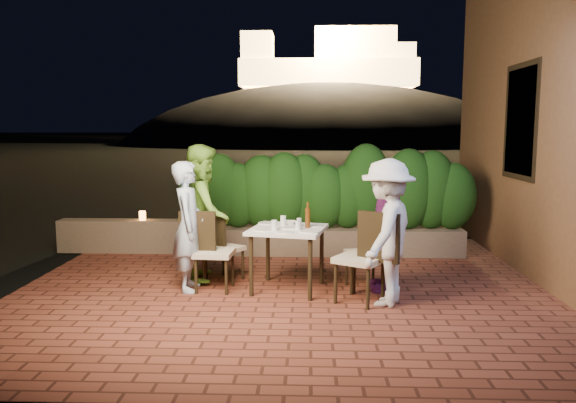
# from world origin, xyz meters

# --- Properties ---
(ground) EXTENTS (400.00, 400.00, 0.00)m
(ground) POSITION_xyz_m (0.00, 0.00, -0.02)
(ground) COLOR black
(ground) RESTS_ON ground
(terrace_floor) EXTENTS (7.00, 6.00, 0.15)m
(terrace_floor) POSITION_xyz_m (0.00, 0.50, -0.07)
(terrace_floor) COLOR brown
(terrace_floor) RESTS_ON ground
(building_wall) EXTENTS (1.60, 5.00, 5.00)m
(building_wall) POSITION_xyz_m (3.60, 2.00, 2.50)
(building_wall) COLOR brown
(building_wall) RESTS_ON ground
(window_pane) EXTENTS (0.08, 1.00, 1.40)m
(window_pane) POSITION_xyz_m (2.82, 1.50, 2.00)
(window_pane) COLOR black
(window_pane) RESTS_ON building_wall
(window_frame) EXTENTS (0.06, 1.15, 1.55)m
(window_frame) POSITION_xyz_m (2.81, 1.50, 2.00)
(window_frame) COLOR black
(window_frame) RESTS_ON building_wall
(planter) EXTENTS (4.20, 0.55, 0.40)m
(planter) POSITION_xyz_m (0.20, 2.30, 0.20)
(planter) COLOR brown
(planter) RESTS_ON ground
(hedge) EXTENTS (4.00, 0.70, 1.10)m
(hedge) POSITION_xyz_m (0.20, 2.30, 0.95)
(hedge) COLOR #174011
(hedge) RESTS_ON planter
(parapet) EXTENTS (2.20, 0.30, 0.50)m
(parapet) POSITION_xyz_m (-2.80, 2.30, 0.25)
(parapet) COLOR brown
(parapet) RESTS_ON ground
(hill) EXTENTS (52.00, 40.00, 22.00)m
(hill) POSITION_xyz_m (2.00, 60.00, -4.00)
(hill) COLOR black
(hill) RESTS_ON ground
(fortress) EXTENTS (26.00, 8.00, 8.00)m
(fortress) POSITION_xyz_m (2.00, 60.00, 10.50)
(fortress) COLOR #FFCC7A
(fortress) RESTS_ON hill
(dining_table) EXTENTS (0.99, 0.99, 0.75)m
(dining_table) POSITION_xyz_m (-0.27, 0.33, 0.38)
(dining_table) COLOR white
(dining_table) RESTS_ON ground
(plate_nw) EXTENTS (0.20, 0.20, 0.01)m
(plate_nw) POSITION_xyz_m (-0.56, 0.15, 0.76)
(plate_nw) COLOR white
(plate_nw) RESTS_ON dining_table
(plate_sw) EXTENTS (0.22, 0.22, 0.01)m
(plate_sw) POSITION_xyz_m (-0.54, 0.61, 0.76)
(plate_sw) COLOR white
(plate_sw) RESTS_ON dining_table
(plate_ne) EXTENTS (0.24, 0.24, 0.01)m
(plate_ne) POSITION_xyz_m (-0.02, 0.08, 0.76)
(plate_ne) COLOR white
(plate_ne) RESTS_ON dining_table
(plate_se) EXTENTS (0.20, 0.20, 0.01)m
(plate_se) POSITION_xyz_m (0.05, 0.46, 0.76)
(plate_se) COLOR white
(plate_se) RESTS_ON dining_table
(plate_centre) EXTENTS (0.24, 0.24, 0.01)m
(plate_centre) POSITION_xyz_m (-0.25, 0.31, 0.76)
(plate_centre) COLOR white
(plate_centre) RESTS_ON dining_table
(plate_front) EXTENTS (0.20, 0.20, 0.01)m
(plate_front) POSITION_xyz_m (-0.29, 0.02, 0.76)
(plate_front) COLOR white
(plate_front) RESTS_ON dining_table
(glass_nw) EXTENTS (0.07, 0.07, 0.12)m
(glass_nw) POSITION_xyz_m (-0.42, 0.17, 0.81)
(glass_nw) COLOR silver
(glass_nw) RESTS_ON dining_table
(glass_sw) EXTENTS (0.07, 0.07, 0.12)m
(glass_sw) POSITION_xyz_m (-0.33, 0.51, 0.81)
(glass_sw) COLOR silver
(glass_sw) RESTS_ON dining_table
(glass_ne) EXTENTS (0.06, 0.06, 0.11)m
(glass_ne) POSITION_xyz_m (-0.15, 0.22, 0.80)
(glass_ne) COLOR silver
(glass_ne) RESTS_ON dining_table
(glass_se) EXTENTS (0.06, 0.06, 0.10)m
(glass_se) POSITION_xyz_m (-0.14, 0.43, 0.80)
(glass_se) COLOR silver
(glass_se) RESTS_ON dining_table
(beer_bottle) EXTENTS (0.06, 0.06, 0.30)m
(beer_bottle) POSITION_xyz_m (-0.04, 0.34, 0.90)
(beer_bottle) COLOR #532A0D
(beer_bottle) RESTS_ON dining_table
(bowl) EXTENTS (0.17, 0.17, 0.04)m
(bowl) POSITION_xyz_m (-0.26, 0.59, 0.77)
(bowl) COLOR white
(bowl) RESTS_ON dining_table
(chair_left_front) EXTENTS (0.47, 0.47, 0.95)m
(chair_left_front) POSITION_xyz_m (-1.14, 0.29, 0.47)
(chair_left_front) COLOR black
(chair_left_front) RESTS_ON ground
(chair_left_back) EXTENTS (0.55, 0.55, 0.86)m
(chair_left_back) POSITION_xyz_m (-1.09, 0.73, 0.43)
(chair_left_back) COLOR black
(chair_left_back) RESTS_ON ground
(chair_right_front) EXTENTS (0.65, 0.65, 1.02)m
(chair_right_front) POSITION_xyz_m (0.54, -0.11, 0.51)
(chair_right_front) COLOR black
(chair_right_front) RESTS_ON ground
(chair_right_back) EXTENTS (0.49, 0.49, 0.89)m
(chair_right_back) POSITION_xyz_m (0.64, 0.42, 0.45)
(chair_right_back) COLOR black
(chair_right_back) RESTS_ON ground
(diner_blue) EXTENTS (0.42, 0.59, 1.53)m
(diner_blue) POSITION_xyz_m (-1.44, 0.29, 0.77)
(diner_blue) COLOR #ABC2DC
(diner_blue) RESTS_ON ground
(diner_green) EXTENTS (0.74, 0.90, 1.72)m
(diner_green) POSITION_xyz_m (-1.36, 0.81, 0.86)
(diner_green) COLOR #79B839
(diner_green) RESTS_ON ground
(diner_white) EXTENTS (0.97, 1.18, 1.59)m
(diner_white) POSITION_xyz_m (0.82, -0.16, 0.80)
(diner_white) COLOR silver
(diner_white) RESTS_ON ground
(diner_purple) EXTENTS (0.40, 0.90, 1.52)m
(diner_purple) POSITION_xyz_m (0.89, 0.38, 0.76)
(diner_purple) COLOR #7B297B
(diner_purple) RESTS_ON ground
(parapet_lamp) EXTENTS (0.10, 0.10, 0.14)m
(parapet_lamp) POSITION_xyz_m (-2.60, 2.30, 0.57)
(parapet_lamp) COLOR orange
(parapet_lamp) RESTS_ON parapet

